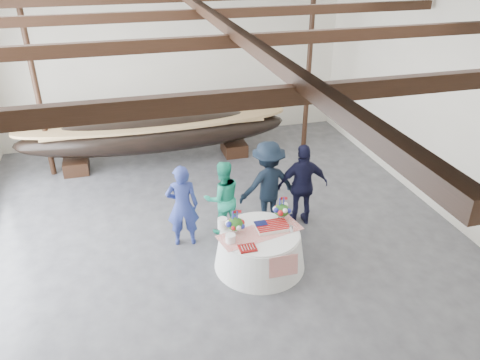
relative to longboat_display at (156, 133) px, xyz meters
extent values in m
cube|color=#3D3D42|center=(0.77, -4.34, -0.86)|extent=(10.00, 12.00, 0.01)
cube|color=silver|center=(0.77, 1.66, 1.39)|extent=(10.00, 0.02, 4.50)
cube|color=silver|center=(5.77, -4.34, 1.39)|extent=(0.02, 12.00, 4.50)
cube|color=white|center=(0.77, -4.34, 3.64)|extent=(10.00, 12.00, 0.01)
cube|color=black|center=(0.77, -7.84, 3.39)|extent=(9.80, 0.12, 0.18)
cube|color=black|center=(0.77, -5.34, 3.39)|extent=(9.80, 0.12, 0.18)
cube|color=black|center=(0.77, -2.84, 3.39)|extent=(9.80, 0.12, 0.18)
cube|color=black|center=(0.77, -4.34, 3.52)|extent=(0.15, 11.76, 0.15)
cylinder|color=black|center=(-2.73, 0.00, 1.39)|extent=(0.14, 0.14, 4.50)
cylinder|color=black|center=(4.27, 0.00, 1.39)|extent=(0.14, 0.14, 4.50)
cube|color=black|center=(-2.15, 0.00, -0.68)|extent=(0.63, 0.80, 0.36)
cube|color=black|center=(2.15, 0.00, -0.68)|extent=(0.63, 0.80, 0.36)
ellipsoid|color=black|center=(0.00, 0.00, -0.01)|extent=(7.15, 1.43, 0.98)
cube|color=#9E7A4C|center=(0.00, 0.00, 0.26)|extent=(5.72, 0.94, 0.05)
cone|color=white|center=(1.33, -5.03, -0.50)|extent=(1.71, 1.71, 0.70)
cylinder|color=white|center=(1.33, -5.03, -0.14)|extent=(1.45, 1.45, 0.04)
cube|color=red|center=(1.33, -5.03, -0.12)|extent=(1.66, 0.87, 0.01)
cube|color=white|center=(1.58, -4.96, -0.09)|extent=(0.60, 0.40, 0.07)
cylinder|color=white|center=(0.73, -5.18, -0.04)|extent=(0.18, 0.18, 0.16)
cylinder|color=white|center=(0.70, -4.71, -0.02)|extent=(0.18, 0.18, 0.21)
cube|color=maroon|center=(0.97, -5.45, -0.11)|extent=(0.30, 0.24, 0.03)
cone|color=silver|center=(1.88, -5.15, -0.06)|extent=(0.09, 0.09, 0.12)
imported|color=navy|center=(0.08, -3.95, 0.01)|extent=(0.68, 0.49, 1.74)
imported|color=#20A881|center=(0.93, -3.74, -0.05)|extent=(0.82, 0.66, 1.61)
imported|color=black|center=(1.92, -3.69, 0.09)|extent=(1.30, 0.84, 1.90)
imported|color=black|center=(2.63, -3.85, 0.06)|extent=(1.11, 0.56, 1.82)
camera|label=1|loc=(-0.89, -11.78, 4.74)|focal=35.00mm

